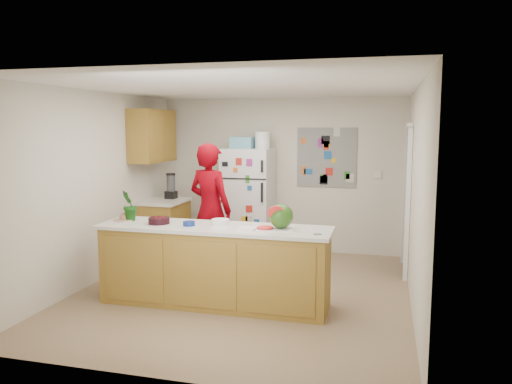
% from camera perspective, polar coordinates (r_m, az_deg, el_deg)
% --- Properties ---
extents(floor, '(4.00, 4.50, 0.02)m').
position_cam_1_polar(floor, '(6.33, -1.48, -11.41)').
color(floor, brown).
rests_on(floor, ground).
extents(wall_back, '(4.00, 0.02, 2.50)m').
position_cam_1_polar(wall_back, '(8.22, 2.86, 1.95)').
color(wall_back, beige).
rests_on(wall_back, ground).
extents(wall_left, '(0.02, 4.50, 2.50)m').
position_cam_1_polar(wall_left, '(6.87, -17.83, 0.52)').
color(wall_left, beige).
rests_on(wall_left, ground).
extents(wall_right, '(0.02, 4.50, 2.50)m').
position_cam_1_polar(wall_right, '(5.82, 17.86, -0.68)').
color(wall_right, beige).
rests_on(wall_right, ground).
extents(ceiling, '(4.00, 4.50, 0.02)m').
position_cam_1_polar(ceiling, '(6.01, -1.56, 11.97)').
color(ceiling, white).
rests_on(ceiling, wall_back).
extents(doorway, '(0.03, 0.85, 2.04)m').
position_cam_1_polar(doorway, '(7.28, 16.97, -0.90)').
color(doorway, black).
rests_on(doorway, ground).
extents(peninsula_base, '(2.60, 0.62, 0.88)m').
position_cam_1_polar(peninsula_base, '(5.80, -4.80, -8.55)').
color(peninsula_base, brown).
rests_on(peninsula_base, floor).
extents(peninsula_top, '(2.68, 0.70, 0.04)m').
position_cam_1_polar(peninsula_top, '(5.69, -4.85, -4.10)').
color(peninsula_top, silver).
rests_on(peninsula_top, peninsula_base).
extents(side_counter_base, '(0.60, 0.80, 0.86)m').
position_cam_1_polar(side_counter_base, '(8.02, -10.48, -4.24)').
color(side_counter_base, brown).
rests_on(side_counter_base, floor).
extents(side_counter_top, '(0.64, 0.84, 0.04)m').
position_cam_1_polar(side_counter_top, '(7.94, -10.56, -1.05)').
color(side_counter_top, silver).
rests_on(side_counter_top, side_counter_base).
extents(upper_cabinets, '(0.35, 1.00, 0.80)m').
position_cam_1_polar(upper_cabinets, '(7.87, -11.75, 6.30)').
color(upper_cabinets, brown).
rests_on(upper_cabinets, wall_left).
extents(refrigerator, '(0.75, 0.70, 1.70)m').
position_cam_1_polar(refrigerator, '(8.01, -0.87, -1.07)').
color(refrigerator, silver).
rests_on(refrigerator, floor).
extents(fridge_top_bin, '(0.35, 0.28, 0.18)m').
position_cam_1_polar(fridge_top_bin, '(7.95, -1.58, 5.67)').
color(fridge_top_bin, '#5999B2').
rests_on(fridge_top_bin, refrigerator).
extents(photo_collage, '(0.95, 0.01, 0.95)m').
position_cam_1_polar(photo_collage, '(8.06, 8.08, 3.91)').
color(photo_collage, slate).
rests_on(photo_collage, wall_back).
extents(person, '(0.77, 0.62, 1.82)m').
position_cam_1_polar(person, '(6.87, -5.26, -2.01)').
color(person, '#680008').
rests_on(person, floor).
extents(blender_appliance, '(0.14, 0.14, 0.38)m').
position_cam_1_polar(blender_appliance, '(8.07, -9.70, 0.60)').
color(blender_appliance, black).
rests_on(blender_appliance, side_counter_top).
extents(cutting_board, '(0.45, 0.36, 0.01)m').
position_cam_1_polar(cutting_board, '(5.49, 2.22, -4.22)').
color(cutting_board, white).
rests_on(cutting_board, peninsula_top).
extents(watermelon, '(0.27, 0.27, 0.27)m').
position_cam_1_polar(watermelon, '(5.47, 2.88, -2.78)').
color(watermelon, '#2B4E12').
rests_on(watermelon, cutting_board).
extents(watermelon_slice, '(0.17, 0.17, 0.02)m').
position_cam_1_polar(watermelon_slice, '(5.46, 1.05, -4.09)').
color(watermelon_slice, '#CE1843').
rests_on(watermelon_slice, cutting_board).
extents(cherry_bowl, '(0.30, 0.30, 0.07)m').
position_cam_1_polar(cherry_bowl, '(5.91, -11.02, -3.23)').
color(cherry_bowl, black).
rests_on(cherry_bowl, peninsula_top).
extents(white_bowl, '(0.26, 0.26, 0.06)m').
position_cam_1_polar(white_bowl, '(5.78, -4.08, -3.41)').
color(white_bowl, white).
rests_on(white_bowl, peninsula_top).
extents(cobalt_bowl, '(0.14, 0.14, 0.05)m').
position_cam_1_polar(cobalt_bowl, '(5.73, -7.67, -3.59)').
color(cobalt_bowl, navy).
rests_on(cobalt_bowl, peninsula_top).
extents(plate, '(0.31, 0.31, 0.02)m').
position_cam_1_polar(plate, '(6.22, -14.80, -3.07)').
color(plate, beige).
rests_on(plate, peninsula_top).
extents(paper_towel, '(0.21, 0.19, 0.02)m').
position_cam_1_polar(paper_towel, '(5.48, -0.96, -4.19)').
color(paper_towel, silver).
rests_on(paper_towel, peninsula_top).
extents(keys, '(0.09, 0.06, 0.01)m').
position_cam_1_polar(keys, '(5.25, 7.03, -4.81)').
color(keys, gray).
rests_on(keys, peninsula_top).
extents(potted_plant, '(0.21, 0.24, 0.37)m').
position_cam_1_polar(potted_plant, '(6.14, -14.25, -1.49)').
color(potted_plant, '#18470D').
rests_on(potted_plant, peninsula_top).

